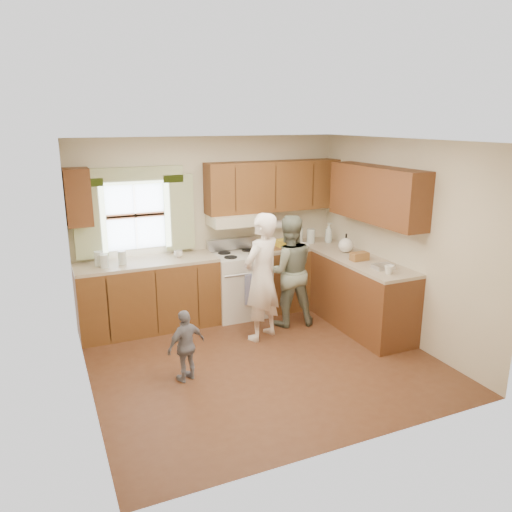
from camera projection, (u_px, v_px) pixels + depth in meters
name	position (u px, v px, depth m)	size (l,w,h in m)	color
room	(262.00, 257.00, 5.49)	(3.80, 3.80, 3.80)	#502B18
kitchen_fixtures	(270.00, 262.00, 6.79)	(3.80, 2.25, 2.15)	#44220E
stove	(240.00, 283.00, 7.08)	(0.76, 0.67, 1.07)	silver
woman_left	(262.00, 277.00, 6.22)	(0.59, 0.39, 1.63)	white
woman_right	(288.00, 271.00, 6.67)	(0.73, 0.57, 1.51)	#263C28
child	(186.00, 346.00, 5.29)	(0.47, 0.19, 0.80)	gray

